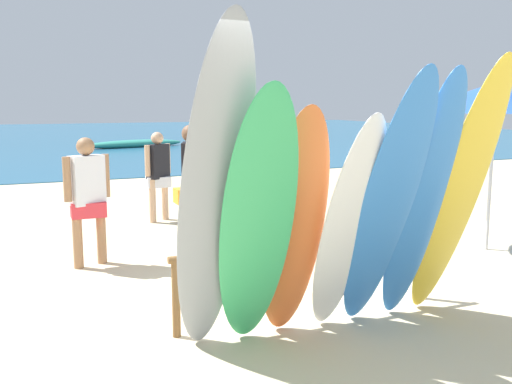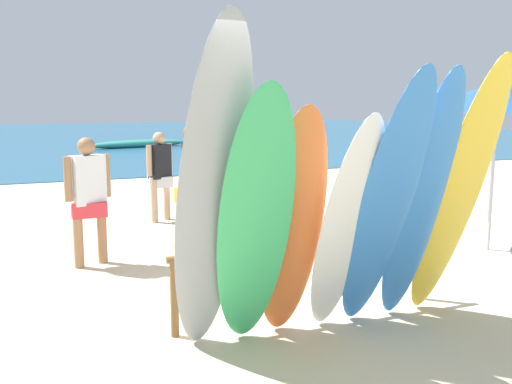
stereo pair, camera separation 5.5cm
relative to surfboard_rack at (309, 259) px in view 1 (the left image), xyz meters
name	(u,v)px [view 1 (the left image)]	position (x,y,z in m)	size (l,w,h in m)	color
ground	(103,165)	(0.00, 14.00, -0.55)	(60.00, 60.00, 0.00)	beige
ocean_water	(65,136)	(0.00, 30.30, -0.54)	(60.00, 40.00, 0.02)	#235B7F
surfboard_rack	(309,259)	(0.00, 0.00, 0.00)	(2.64, 0.07, 0.71)	brown
surfboard_grey_0	(215,194)	(-1.09, -0.56, 0.76)	(0.55, 0.06, 2.71)	#999EA3
surfboard_green_1	(257,223)	(-0.77, -0.61, 0.52)	(0.58, 0.08, 2.25)	#38B266
surfboard_orange_2	(294,226)	(-0.39, -0.47, 0.44)	(0.53, 0.07, 2.05)	orange
surfboard_white_3	(347,227)	(0.05, -0.56, 0.41)	(0.48, 0.08, 2.02)	white
surfboard_blue_4	(387,205)	(0.37, -0.65, 0.59)	(0.53, 0.06, 2.42)	#337AD1
surfboard_blue_5	(421,202)	(0.74, -0.62, 0.59)	(0.47, 0.08, 2.39)	#337AD1
surfboard_yellow_6	(458,193)	(1.13, -0.63, 0.64)	(0.54, 0.08, 2.51)	yellow
beachgoer_by_water	(191,179)	(-0.34, 2.71, 0.42)	(0.44, 0.61, 1.68)	brown
beachgoer_photographing	(88,193)	(-1.69, 2.49, 0.36)	(0.56, 0.33, 1.56)	#9E704C
beachgoer_midbeach	(158,170)	(-0.32, 4.76, 0.31)	(0.49, 0.37, 1.49)	tan
beach_chair_red	(387,200)	(2.94, 2.93, -0.12)	(0.74, 0.84, 0.82)	#B7B7BC
beach_umbrella	(496,97)	(3.36, 1.24, 1.49)	(2.23, 2.23, 2.23)	silver
distant_boat	(135,144)	(2.22, 20.51, -0.38)	(4.52, 1.72, 0.36)	teal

